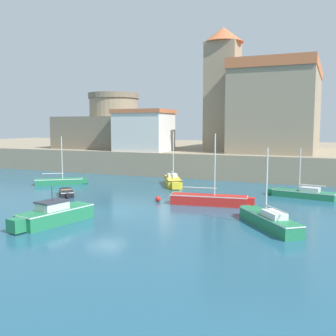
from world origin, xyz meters
name	(u,v)px	position (x,y,z in m)	size (l,w,h in m)	color
ground_plane	(106,212)	(0.00, 0.00, 0.00)	(200.00, 200.00, 0.00)	#235670
quay_seawall	(234,155)	(0.00, 39.01, 1.47)	(120.00, 40.00, 2.94)	gray
sailboat_yellow_0	(173,181)	(-0.42, 13.68, 0.50)	(3.64, 5.49, 5.68)	yellow
dinghy_black_1	(66,192)	(-7.02, 4.49, 0.28)	(2.87, 3.07, 0.59)	black
sailboat_green_2	(269,220)	(11.49, 0.33, 0.48)	(4.66, 5.64, 4.92)	#237A4C
motorboat_green_3	(54,215)	(-1.37, -4.14, 0.59)	(2.68, 5.99, 2.40)	#237A4C
sailboat_red_4	(210,199)	(6.18, 5.46, 0.46)	(6.64, 2.13, 5.66)	red
sailboat_green_6	(303,193)	(12.66, 11.71, 0.39)	(5.92, 2.21, 4.36)	#237A4C
sailboat_green_7	(60,181)	(-11.80, 9.69, 0.37)	(5.01, 4.00, 5.11)	#237A4C
mooring_buoy	(158,199)	(1.77, 5.14, 0.23)	(0.46, 0.46, 0.46)	red
church	(271,106)	(7.10, 29.48, 8.87)	(14.54, 18.16, 16.01)	gray
fortress	(114,128)	(-16.00, 28.02, 5.86)	(13.34, 13.34, 8.13)	#796C57
harbor_shed_near_wharf	(144,130)	(-8.00, 22.08, 5.65)	(7.03, 5.58, 5.38)	silver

